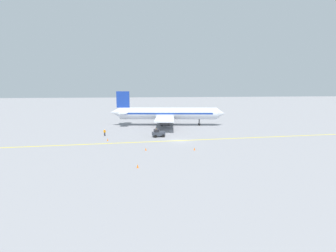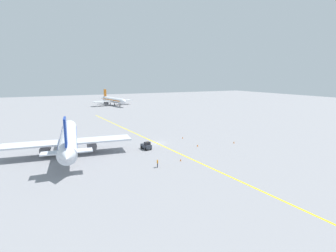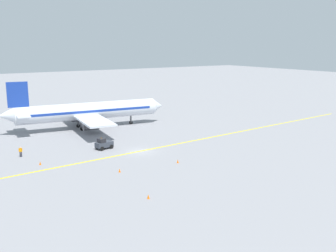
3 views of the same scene
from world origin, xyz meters
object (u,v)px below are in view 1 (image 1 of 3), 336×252
Objects in this scene: ground_crew_worker at (105,132)px; traffic_cone_mid_apron at (194,149)px; airplane_at_gate at (167,114)px; traffic_cone_near_nose at (138,166)px; traffic_cone_far_edge at (108,140)px; traffic_cone_by_wingtip at (146,149)px; baggage_tug_dark at (158,133)px.

traffic_cone_mid_apron is (16.63, 19.26, -0.63)m from ground_crew_worker.
airplane_at_gate is 22.82m from ground_crew_worker.
traffic_cone_near_nose is 21.49m from traffic_cone_far_edge.
traffic_cone_mid_apron is at bearing 84.62° from traffic_cone_by_wingtip.
traffic_cone_mid_apron is (31.32, 2.02, -3.43)m from airplane_at_gate.
airplane_at_gate is at bearing -176.31° from traffic_cone_mid_apron.
traffic_cone_far_edge is (-10.60, -17.88, 0.00)m from traffic_cone_mid_apron.
airplane_at_gate is 21.15× the size of ground_crew_worker.
traffic_cone_far_edge is at bearing -37.43° from airplane_at_gate.
traffic_cone_near_nose is 1.00× the size of traffic_cone_mid_apron.
ground_crew_worker is at bearing -102.26° from baggage_tug_dark.
traffic_cone_near_nose and traffic_cone_far_edge have the same top height.
baggage_tug_dark reaches higher than traffic_cone_near_nose.
traffic_cone_by_wingtip is 1.00× the size of traffic_cone_far_edge.
traffic_cone_mid_apron is 1.00× the size of traffic_cone_far_edge.
traffic_cone_by_wingtip is at bearing -95.38° from traffic_cone_mid_apron.
baggage_tug_dark is 5.87× the size of traffic_cone_by_wingtip.
ground_crew_worker is at bearing -148.06° from traffic_cone_by_wingtip.
baggage_tug_dark is 12.25m from traffic_cone_far_edge.
airplane_at_gate is at bearing 130.43° from ground_crew_worker.
ground_crew_worker is (-2.87, -13.19, 0.01)m from baggage_tug_dark.
traffic_cone_by_wingtip is at bearing 41.00° from traffic_cone_far_edge.
baggage_tug_dark reaches higher than traffic_cone_mid_apron.
ground_crew_worker is at bearing -162.61° from traffic_cone_near_nose.
traffic_cone_by_wingtip is at bearing -14.72° from baggage_tug_dark.
baggage_tug_dark is 13.32m from traffic_cone_by_wingtip.
baggage_tug_dark reaches higher than ground_crew_worker.
traffic_cone_mid_apron is at bearing 49.19° from ground_crew_worker.
baggage_tug_dark is at bearing 168.16° from traffic_cone_near_nose.
traffic_cone_mid_apron is 9.49m from traffic_cone_by_wingtip.
traffic_cone_mid_apron is (13.76, 6.06, -0.63)m from baggage_tug_dark.
baggage_tug_dark reaches higher than traffic_cone_by_wingtip.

